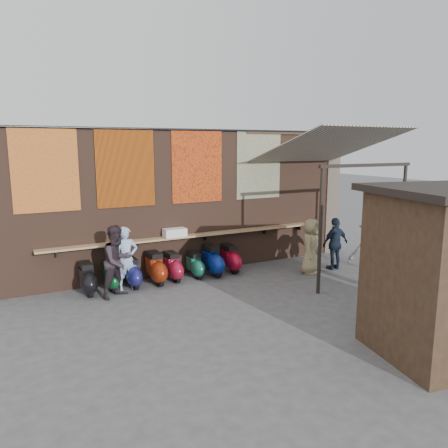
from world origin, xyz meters
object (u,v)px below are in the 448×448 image
Objects in this scene: scooter_stool_0 at (87,279)px; scooter_stool_2 at (132,273)px; scooter_stool_1 at (110,276)px; diner_right at (118,261)px; scooter_stool_5 at (195,265)px; shopper_grey at (371,252)px; shelf_box at (175,233)px; shopper_navy at (335,244)px; scooter_stool_3 at (156,268)px; scooter_stool_4 at (173,267)px; shopper_tan at (310,246)px; scooter_stool_7 at (230,259)px; diner_left at (126,258)px; scooter_stool_6 at (212,261)px.

scooter_stool_2 is at bearing 0.99° from scooter_stool_0.
diner_right is (0.05, -0.57, 0.51)m from scooter_stool_1.
shopper_grey is (3.68, -2.77, 0.54)m from scooter_stool_5.
shelf_box is at bearing 13.40° from scooter_stool_2.
shopper_navy is (6.80, -1.13, 0.37)m from scooter_stool_0.
shelf_box is at bearing 147.48° from scooter_stool_5.
scooter_stool_0 is at bearing -179.70° from scooter_stool_3.
shopper_tan is (3.67, -1.18, 0.40)m from scooter_stool_4.
scooter_stool_2 reaches higher than scooter_stool_5.
scooter_stool_0 is 1.00× the size of scooter_stool_7.
scooter_stool_7 reaches higher than scooter_stool_2.
shopper_navy reaches higher than scooter_stool_5.
scooter_stool_5 is at bearing 7.46° from diner_left.
scooter_stool_4 is 0.45× the size of shopper_grey.
scooter_stool_0 is 0.47× the size of diner_right.
scooter_stool_6 is at bearing -18.76° from shopper_navy.
shelf_box is 1.31m from scooter_stool_6.
scooter_stool_0 is at bearing 20.22° from shopper_grey.
shopper_tan is (1.93, -1.18, 0.40)m from scooter_stool_7.
scooter_stool_6 is at bearing -3.56° from scooter_stool_4.
scooter_stool_5 is 1.10m from scooter_stool_7.
scooter_stool_2 is 0.90× the size of scooter_stool_3.
scooter_stool_4 is 1.14m from scooter_stool_6.
shelf_box is 0.75× the size of scooter_stool_7.
scooter_stool_4 is at bearing 1.55° from scooter_stool_0.
scooter_stool_5 is 0.45× the size of diner_left.
diner_left is 1.05× the size of shopper_navy.
diner_right is (-2.74, -0.50, 0.45)m from scooter_stool_6.
scooter_stool_6 is at bearing 5.55° from diner_left.
shopper_grey is (6.55, -2.73, 0.49)m from scooter_stool_0.
scooter_stool_5 is at bearing 0.64° from scooter_stool_2.
shelf_box is 3.80m from shopper_tan.
shopper_tan reaches higher than scooter_stool_3.
scooter_stool_3 is at bearing -174.07° from scooter_stool_4.
scooter_stool_3 is 0.57× the size of shopper_navy.
diner_right is at bearing -169.72° from scooter_stool_6.
scooter_stool_6 is 0.50× the size of diner_right.
shopper_tan is at bearing -25.24° from shopper_grey.
shopper_grey is (4.13, -3.06, -0.36)m from shelf_box.
scooter_stool_3 is at bearing -178.73° from scooter_stool_7.
shopper_navy reaches higher than scooter_stool_7.
scooter_stool_3 is at bearing 13.20° from shopper_grey.
scooter_stool_0 reaches higher than scooter_stool_4.
scooter_stool_5 is (2.29, -0.03, -0.01)m from scooter_stool_1.
shopper_navy is at bearing -12.63° from scooter_stool_3.
scooter_stool_7 is (0.60, 0.07, -0.03)m from scooter_stool_6.
scooter_stool_0 is at bearing -178.45° from scooter_stool_4.
diner_left is (-2.42, -0.07, 0.38)m from scooter_stool_6.
scooter_stool_1 is 2.80m from scooter_stool_6.
shopper_grey is at bearing -40.58° from scooter_stool_6.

